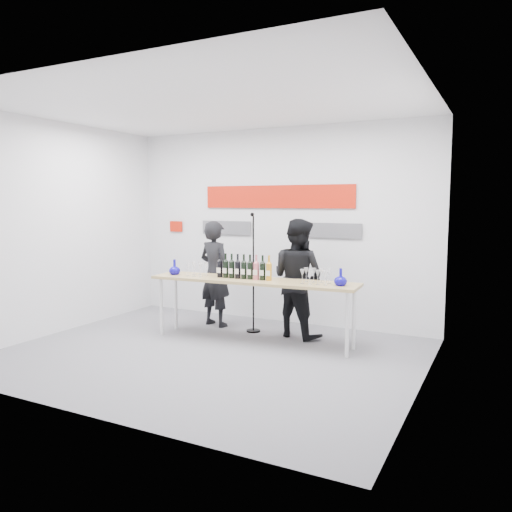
# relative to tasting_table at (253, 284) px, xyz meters

# --- Properties ---
(ground) EXTENTS (5.00, 5.00, 0.00)m
(ground) POSITION_rel_tasting_table_xyz_m (-0.22, -0.73, -0.78)
(ground) COLOR slate
(ground) RESTS_ON ground
(back_wall) EXTENTS (5.00, 0.04, 3.00)m
(back_wall) POSITION_rel_tasting_table_xyz_m (-0.22, 1.27, 0.72)
(back_wall) COLOR silver
(back_wall) RESTS_ON ground
(signage) EXTENTS (3.38, 0.02, 0.79)m
(signage) POSITION_rel_tasting_table_xyz_m (-0.28, 1.24, 1.02)
(signage) COLOR red
(signage) RESTS_ON back_wall
(tasting_table) EXTENTS (2.86, 0.74, 0.85)m
(tasting_table) POSITION_rel_tasting_table_xyz_m (0.00, 0.00, 0.00)
(tasting_table) COLOR tan
(tasting_table) RESTS_ON ground
(wine_bottles) EXTENTS (0.80, 0.12, 0.33)m
(wine_bottles) POSITION_rel_tasting_table_xyz_m (-0.12, -0.01, 0.23)
(wine_bottles) COLOR black
(wine_bottles) RESTS_ON tasting_table
(decanter_left) EXTENTS (0.16, 0.16, 0.21)m
(decanter_left) POSITION_rel_tasting_table_xyz_m (-1.19, -0.10, 0.17)
(decanter_left) COLOR #0E0893
(decanter_left) RESTS_ON tasting_table
(decanter_right) EXTENTS (0.16, 0.16, 0.21)m
(decanter_right) POSITION_rel_tasting_table_xyz_m (1.19, 0.04, 0.17)
(decanter_right) COLOR #0E0893
(decanter_right) RESTS_ON tasting_table
(glasses_left) EXTENTS (0.27, 0.24, 0.18)m
(glasses_left) POSITION_rel_tasting_table_xyz_m (-0.84, -0.05, 0.16)
(glasses_left) COLOR silver
(glasses_left) RESTS_ON tasting_table
(glasses_right) EXTENTS (0.37, 0.24, 0.18)m
(glasses_right) POSITION_rel_tasting_table_xyz_m (0.86, 0.05, 0.16)
(glasses_right) COLOR silver
(glasses_right) RESTS_ON tasting_table
(presenter_left) EXTENTS (0.65, 0.50, 1.59)m
(presenter_left) POSITION_rel_tasting_table_xyz_m (-0.92, 0.55, 0.01)
(presenter_left) COLOR black
(presenter_left) RESTS_ON ground
(presenter_right) EXTENTS (0.94, 0.82, 1.64)m
(presenter_right) POSITION_rel_tasting_table_xyz_m (0.42, 0.55, 0.04)
(presenter_right) COLOR black
(presenter_right) RESTS_ON ground
(mic_stand) EXTENTS (0.20, 0.20, 1.72)m
(mic_stand) POSITION_rel_tasting_table_xyz_m (-0.23, 0.47, -0.26)
(mic_stand) COLOR black
(mic_stand) RESTS_ON ground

